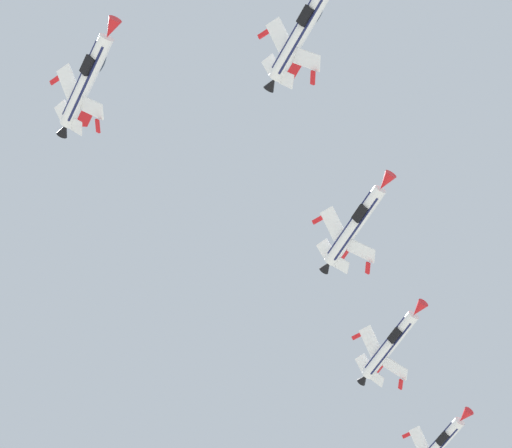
{
  "coord_description": "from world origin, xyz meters",
  "views": [
    {
      "loc": [
        3.58,
        -6.37,
        1.61
      ],
      "look_at": [
        19.83,
        42.25,
        92.98
      ],
      "focal_mm": 57.14,
      "sensor_mm": 36.0,
      "label": 1
    }
  ],
  "objects": [
    {
      "name": "fighter_jet_trail_slot",
      "position": [
        59.32,
        71.37,
        94.5
      ],
      "size": [
        7.08,
        15.91,
        7.89
      ],
      "rotation": [
        0.0,
        -0.89,
        3.32
      ],
      "color": "white"
    },
    {
      "name": "fighter_jet_lead",
      "position": [
        16.8,
        16.75,
        92.78
      ],
      "size": [
        7.3,
        15.91,
        7.69
      ],
      "rotation": [
        0.0,
        -0.86,
        3.32
      ],
      "color": "white"
    },
    {
      "name": "fighter_jet_left_outer",
      "position": [
        43.86,
        54.48,
        92.79
      ],
      "size": [
        7.34,
        15.91,
        7.66
      ],
      "rotation": [
        0.0,
        -0.85,
        3.32
      ],
      "color": "white"
    },
    {
      "name": "fighter_jet_left_wing",
      "position": [
        31.32,
        37.1,
        90.62
      ],
      "size": [
        7.83,
        15.91,
        7.19
      ],
      "rotation": [
        0.0,
        -0.78,
        3.32
      ],
      "color": "white"
    },
    {
      "name": "fighter_jet_right_wing",
      "position": [
        -4.94,
        29.55,
        91.47
      ],
      "size": [
        7.78,
        15.91,
        7.23
      ],
      "rotation": [
        0.0,
        -0.79,
        3.32
      ],
      "color": "white"
    }
  ]
}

